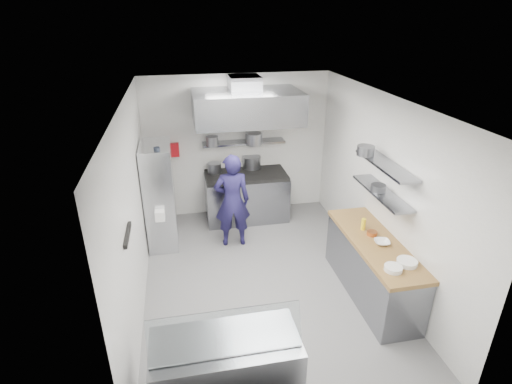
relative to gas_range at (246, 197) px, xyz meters
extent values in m
plane|color=slate|center=(-0.10, -2.10, -0.45)|extent=(5.00, 5.00, 0.00)
plane|color=silver|center=(-0.10, -2.10, 2.35)|extent=(5.00, 5.00, 0.00)
cube|color=white|center=(-0.10, 0.40, 0.95)|extent=(3.60, 2.80, 0.02)
cube|color=white|center=(-0.10, -4.60, 0.95)|extent=(3.60, 2.80, 0.02)
cube|color=white|center=(-1.90, -2.10, 0.95)|extent=(2.80, 5.00, 0.02)
cube|color=white|center=(1.70, -2.10, 0.95)|extent=(2.80, 5.00, 0.02)
cube|color=gray|center=(0.00, 0.00, 0.00)|extent=(1.60, 0.80, 0.90)
cube|color=black|center=(0.00, 0.00, 0.48)|extent=(1.57, 0.78, 0.06)
cylinder|color=slate|center=(-0.60, 0.17, 0.61)|extent=(0.27, 0.27, 0.20)
cylinder|color=slate|center=(0.17, 0.31, 0.63)|extent=(0.36, 0.36, 0.24)
cube|color=gray|center=(0.00, 0.24, 1.07)|extent=(1.60, 0.30, 0.04)
cylinder|color=slate|center=(-0.62, 0.09, 1.18)|extent=(0.23, 0.23, 0.18)
cylinder|color=slate|center=(0.16, 0.01, 1.20)|extent=(0.32, 0.32, 0.22)
cube|color=gray|center=(0.00, -0.18, 1.85)|extent=(1.90, 1.15, 0.55)
cube|color=slate|center=(0.00, 0.05, 2.23)|extent=(0.55, 0.55, 0.24)
cube|color=#B70E17|center=(-1.35, 0.34, 0.97)|extent=(0.22, 0.10, 0.26)
imported|color=#1A1642|center=(-0.41, -0.92, 0.40)|extent=(0.64, 0.44, 1.70)
cube|color=silver|center=(-1.63, -0.62, 0.48)|extent=(0.50, 0.90, 1.85)
cube|color=white|center=(-1.63, -1.11, 0.35)|extent=(0.15, 0.19, 0.17)
cube|color=yellow|center=(-1.63, -0.75, 0.85)|extent=(0.15, 0.19, 0.17)
cylinder|color=black|center=(-1.58, -0.91, 1.35)|extent=(0.10, 0.10, 0.18)
cube|color=black|center=(-1.88, -3.00, 1.10)|extent=(0.04, 0.55, 0.05)
cube|color=gray|center=(1.38, -2.70, -0.03)|extent=(0.62, 2.00, 0.84)
cube|color=brown|center=(1.38, -2.70, 0.42)|extent=(0.65, 2.04, 0.06)
cylinder|color=white|center=(1.51, -3.30, 0.48)|extent=(0.26, 0.26, 0.06)
cylinder|color=white|center=(1.27, -3.39, 0.48)|extent=(0.23, 0.23, 0.06)
cylinder|color=orange|center=(1.40, -2.54, 0.48)|extent=(0.15, 0.15, 0.06)
cylinder|color=yellow|center=(1.34, -2.37, 0.54)|extent=(0.07, 0.07, 0.18)
imported|color=white|center=(1.43, -2.79, 0.48)|extent=(0.25, 0.25, 0.05)
cube|color=gray|center=(1.54, -2.40, 1.05)|extent=(0.30, 1.30, 0.04)
cube|color=gray|center=(1.54, -2.40, 1.47)|extent=(0.30, 1.30, 0.04)
cylinder|color=slate|center=(1.49, -2.39, 1.12)|extent=(0.21, 0.21, 0.10)
cylinder|color=slate|center=(1.41, -2.03, 1.56)|extent=(0.25, 0.25, 0.14)
cube|color=gray|center=(-0.93, -4.10, -0.03)|extent=(1.50, 0.70, 0.85)
cube|color=silver|center=(-0.93, -4.22, 0.62)|extent=(1.47, 0.19, 0.42)
camera|label=1|loc=(-1.21, -7.10, 3.41)|focal=28.00mm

